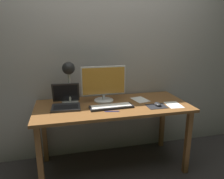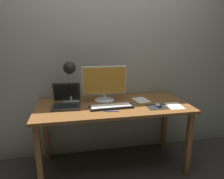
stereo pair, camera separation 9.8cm
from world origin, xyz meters
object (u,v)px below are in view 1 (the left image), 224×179
Objects in this scene: keyboard_main at (111,107)px; desk_lamp at (69,75)px; monitor at (104,83)px; mouse at (158,104)px; laptop at (66,100)px; pen at (112,111)px.

desk_lamp is (-0.39, 0.26, 0.30)m from keyboard_main.
monitor is 5.04× the size of mouse.
desk_lamp is at bearing 146.87° from keyboard_main.
laptop is at bearing -170.10° from monitor.
pen is (-0.50, -0.05, -0.02)m from mouse.
desk_lamp is 0.61m from pen.
laptop is 0.27m from desk_lamp.
laptop is at bearing 166.63° from mouse.
desk_lamp is at bearing 175.81° from monitor.
desk_lamp is at bearing 135.57° from pen.
desk_lamp reaches higher than keyboard_main.
pen is at bearing -87.93° from monitor.
mouse is 0.50m from pen.
mouse is (0.87, -0.32, -0.29)m from desk_lamp.
monitor is 1.09× the size of keyboard_main.
monitor reaches higher than keyboard_main.
keyboard_main is at bearing 172.94° from mouse.
laptop is at bearing 160.15° from keyboard_main.
laptop is (-0.41, -0.07, -0.14)m from monitor.
laptop is at bearing 147.37° from pen.
monitor is at bearing 92.07° from pen.
mouse is at bearing 6.04° from pen.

